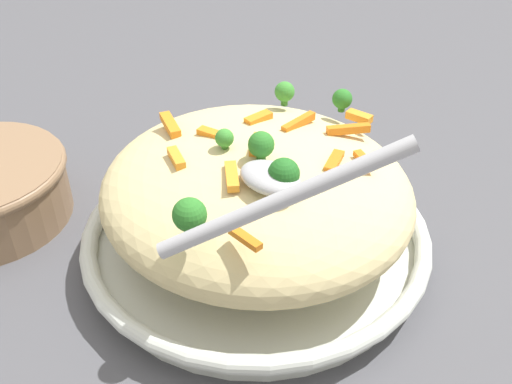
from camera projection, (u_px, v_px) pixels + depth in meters
ground_plane at (256, 252)px, 0.61m from camera, size 2.40×2.40×0.00m
serving_bowl at (256, 237)px, 0.60m from camera, size 0.34×0.34×0.04m
pasta_mound at (256, 190)px, 0.56m from camera, size 0.30×0.29×0.10m
carrot_piece_0 at (296, 122)px, 0.57m from camera, size 0.01×0.04×0.01m
carrot_piece_1 at (348, 129)px, 0.57m from camera, size 0.03×0.04×0.01m
carrot_piece_2 at (170, 125)px, 0.57m from camera, size 0.04×0.03×0.01m
carrot_piece_3 at (258, 118)px, 0.58m from camera, size 0.01×0.03×0.01m
carrot_piece_4 at (359, 117)px, 0.59m from camera, size 0.03×0.01×0.01m
carrot_piece_5 at (252, 144)px, 0.53m from camera, size 0.03×0.03×0.01m
carrot_piece_6 at (232, 176)px, 0.50m from camera, size 0.03×0.03×0.01m
carrot_piece_7 at (211, 133)px, 0.56m from camera, size 0.03×0.01×0.01m
carrot_piece_8 at (334, 161)px, 0.52m from camera, size 0.02×0.03×0.01m
carrot_piece_9 at (176, 158)px, 0.52m from camera, size 0.03×0.02×0.01m
carrot_piece_10 at (364, 160)px, 0.53m from camera, size 0.03×0.02×0.01m
carrot_piece_11 at (245, 238)px, 0.44m from camera, size 0.03×0.01×0.01m
broccoli_floret_0 at (261, 145)px, 0.51m from camera, size 0.02×0.02×0.03m
broccoli_floret_1 at (342, 99)px, 0.60m from camera, size 0.02×0.02×0.02m
broccoli_floret_2 at (190, 215)px, 0.44m from camera, size 0.03×0.03×0.03m
broccoli_floret_3 at (224, 138)px, 0.53m from camera, size 0.02×0.02×0.02m
broccoli_floret_4 at (285, 92)px, 0.61m from camera, size 0.02×0.02×0.03m
broccoli_floret_5 at (284, 174)px, 0.48m from camera, size 0.03×0.03×0.03m
serving_spoon at (275, 185)px, 0.45m from camera, size 0.15×0.14×0.09m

